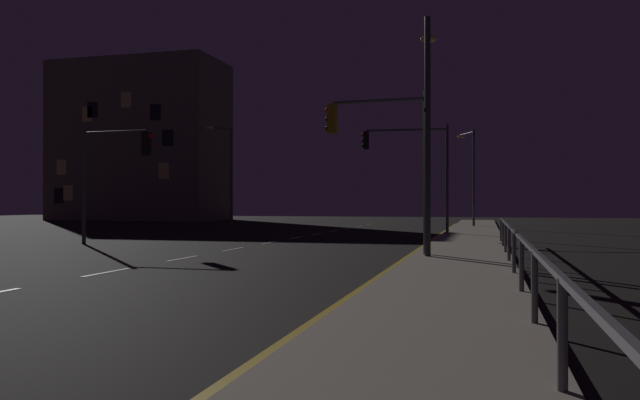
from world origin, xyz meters
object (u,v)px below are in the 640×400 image
Objects in this scene: street_lamp_median at (471,167)px; building_distant at (141,142)px; street_lamp_corner at (227,167)px; street_lamp_far_end at (428,113)px; traffic_light_near_right at (114,162)px; traffic_light_overhead_east at (410,156)px; traffic_light_mid_left at (381,141)px.

street_lamp_median is 35.54m from building_distant.
street_lamp_far_end reaches higher than street_lamp_corner.
street_lamp_far_end reaches higher than traffic_light_near_right.
traffic_light_overhead_east is at bearing -37.79° from building_distant.
street_lamp_median is 0.96× the size of street_lamp_corner.
street_lamp_corner is 0.41× the size of building_distant.
street_lamp_median is at bearing 57.81° from traffic_light_near_right.
traffic_light_mid_left is at bearing -55.04° from street_lamp_corner.
street_lamp_median reaches higher than traffic_light_overhead_east.
street_lamp_corner is at bearing 154.47° from traffic_light_overhead_east.
street_lamp_far_end is at bearing -17.40° from traffic_light_mid_left.
building_distant reaches higher than street_lamp_median.
traffic_light_near_right is 0.29× the size of building_distant.
street_lamp_far_end is (13.27, -3.59, 1.01)m from traffic_light_near_right.
traffic_light_near_right is 12.14m from traffic_light_mid_left.
street_lamp_median is 0.93× the size of street_lamp_far_end.
traffic_light_overhead_east is at bearing -25.53° from street_lamp_corner.
street_lamp_corner is 0.97× the size of street_lamp_far_end.
traffic_light_mid_left is 24.35m from street_lamp_corner.
traffic_light_mid_left is at bearing 162.60° from street_lamp_far_end.
building_distant is (-30.41, 23.58, 3.82)m from traffic_light_overhead_east.
street_lamp_far_end is (15.49, -20.43, 0.22)m from street_lamp_corner.
traffic_light_near_right is at bearing -82.51° from street_lamp_corner.
street_lamp_median reaches higher than traffic_light_mid_left.
traffic_light_near_right is 17.00m from street_lamp_corner.
traffic_light_near_right is at bearing -60.45° from building_distant.
traffic_light_near_right is at bearing -122.19° from street_lamp_median.
street_lamp_far_end is at bearing -52.84° from street_lamp_corner.
street_lamp_median is at bearing -19.57° from building_distant.
street_lamp_far_end is 0.42× the size of building_distant.
street_lamp_corner reaches higher than traffic_light_overhead_east.
building_distant is at bearing 130.87° from street_lamp_far_end.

